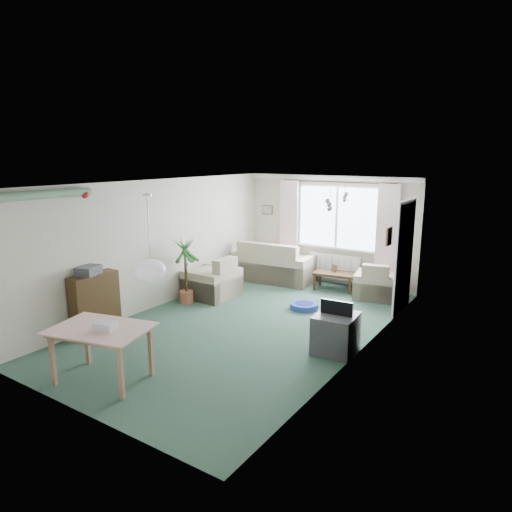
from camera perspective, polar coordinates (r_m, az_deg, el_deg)
The scene contains 25 objects.
ground at distance 7.86m, azimuth -1.22°, elevation -8.62°, with size 6.50×6.50×0.00m, color #2C493A.
window at distance 10.16m, azimuth 10.12°, elevation 4.78°, with size 1.80×0.03×1.30m, color white.
curtain_rod at distance 10.02m, azimuth 10.10°, elevation 9.10°, with size 2.60×0.03×0.03m, color black.
curtain_left at distance 10.61m, azimuth 4.14°, elevation 4.01°, with size 0.45×0.08×2.00m, color beige.
curtain_right at distance 9.71m, azimuth 16.07°, elevation 2.76°, with size 0.45×0.08×2.00m, color beige.
radiator at distance 10.33m, azimuth 9.80°, elevation -1.30°, with size 1.20×0.10×0.55m, color white.
doorway at distance 8.71m, azimuth 18.08°, elevation -0.26°, with size 0.03×0.95×2.00m, color black.
pendant_lamp at distance 5.61m, azimuth -13.02°, elevation -1.75°, with size 0.36×0.36×0.36m, color white.
tinsel_garland at distance 7.16m, azimuth -25.26°, elevation 6.91°, with size 1.60×1.60×0.12m, color #196626.
bauble_cluster_a at distance 7.52m, azimuth 10.94°, elevation 7.62°, with size 0.20×0.20×0.20m, color silver.
bauble_cluster_b at distance 6.31m, azimuth 9.24°, elevation 6.79°, with size 0.20×0.20×0.20m, color silver.
wall_picture_back at distance 10.98m, azimuth 1.45°, elevation 5.80°, with size 0.28×0.03×0.22m, color brown.
wall_picture_right at distance 7.66m, azimuth 16.30°, elevation 2.38°, with size 0.03×0.24×0.30m, color brown.
sofa at distance 10.51m, azimuth 2.34°, elevation -0.56°, with size 1.83×0.97×0.91m, color beige.
armchair_corner at distance 9.53m, azimuth 14.86°, elevation -2.89°, with size 0.83×0.79×0.74m, color beige.
armchair_left at distance 9.31m, azimuth -5.53°, elevation -2.57°, with size 0.94×0.89×0.84m, color #CAB198.
coffee_table at distance 9.91m, azimuth 9.79°, elevation -3.12°, with size 0.86×0.48×0.39m, color black.
photo_frame at distance 9.88m, azimuth 9.78°, elevation -1.53°, with size 0.12×0.02×0.16m, color brown.
bookshelf at distance 7.81m, azimuth -19.49°, elevation -5.65°, with size 0.27×0.81×0.99m, color black.
hifi_box at distance 7.64m, azimuth -20.20°, elevation -1.71°, with size 0.28×0.35×0.14m, color #3C3D42.
houseplant at distance 8.89m, azimuth -8.79°, elevation -1.75°, with size 0.57×0.57×1.33m, color #295E20.
dining_table at distance 6.25m, azimuth -18.62°, elevation -11.61°, with size 1.11×0.74×0.69m, color tan.
gift_box at distance 6.01m, azimuth -18.32°, elevation -8.40°, with size 0.25×0.18×0.12m, color silver.
tv_cube at distance 6.86m, azimuth 9.93°, elevation -9.49°, with size 0.57×0.63×0.57m, color #37363B.
pet_bed at distance 8.69m, azimuth 6.03°, elevation -6.22°, with size 0.53×0.53×0.11m, color navy.
Camera 1 is at (4.17, -6.03, 2.83)m, focal length 32.00 mm.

